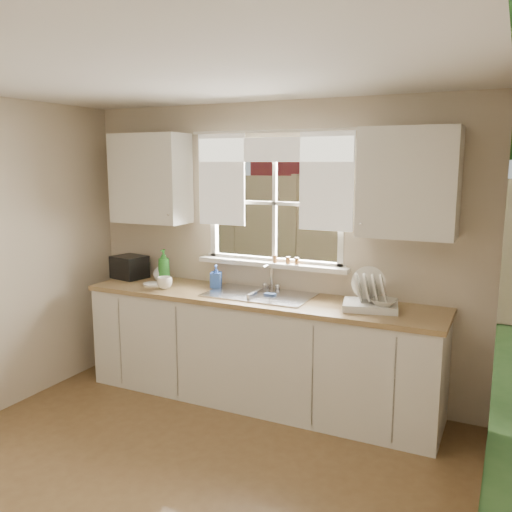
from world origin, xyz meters
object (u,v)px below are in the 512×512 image
at_px(soap_bottle_a, 164,266).
at_px(cup, 165,283).
at_px(dish_rack, 370,299).
at_px(black_appliance, 130,267).

distance_m(soap_bottle_a, cup, 0.31).
bearing_deg(dish_rack, black_appliance, 177.71).
xyz_separation_m(soap_bottle_a, black_appliance, (-0.39, -0.01, -0.04)).
bearing_deg(dish_rack, cup, -175.84).
bearing_deg(soap_bottle_a, black_appliance, 173.94).
distance_m(dish_rack, black_appliance, 2.33).
xyz_separation_m(cup, black_appliance, (-0.56, 0.22, 0.05)).
bearing_deg(cup, dish_rack, 28.86).
height_order(soap_bottle_a, cup, soap_bottle_a).
relative_size(cup, black_appliance, 0.46).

